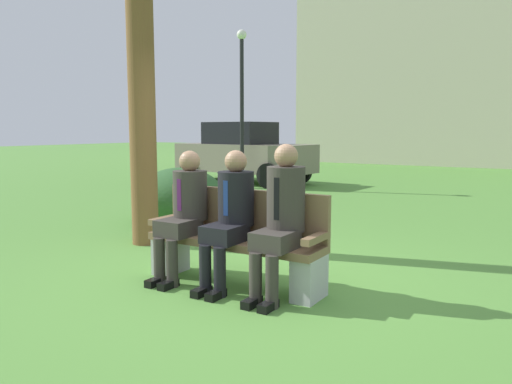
% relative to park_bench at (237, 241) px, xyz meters
% --- Properties ---
extents(ground_plane, '(80.00, 80.00, 0.00)m').
position_rel_park_bench_xyz_m(ground_plane, '(0.14, 0.13, -0.42)').
color(ground_plane, '#548D39').
extents(park_bench, '(1.78, 0.44, 0.90)m').
position_rel_park_bench_xyz_m(park_bench, '(0.00, 0.00, 0.00)').
color(park_bench, brown).
rests_on(park_bench, ground).
extents(seated_man_left, '(0.34, 0.72, 1.27)m').
position_rel_park_bench_xyz_m(seated_man_left, '(-0.54, -0.13, 0.29)').
color(seated_man_left, '#38332D').
rests_on(seated_man_left, ground).
extents(seated_man_middle, '(0.34, 0.72, 1.28)m').
position_rel_park_bench_xyz_m(seated_man_middle, '(0.01, -0.13, 0.30)').
color(seated_man_middle, black).
rests_on(seated_man_middle, ground).
extents(seated_man_right, '(0.34, 0.72, 1.35)m').
position_rel_park_bench_xyz_m(seated_man_right, '(0.54, -0.12, 0.34)').
color(seated_man_right, '#38332D').
rests_on(seated_man_right, ground).
extents(shrub_near_bench, '(1.41, 1.30, 0.88)m').
position_rel_park_bench_xyz_m(shrub_near_bench, '(-2.48, 2.09, 0.02)').
color(shrub_near_bench, '#2D582B').
rests_on(shrub_near_bench, ground).
extents(parked_car_near, '(4.02, 1.98, 1.68)m').
position_rel_park_bench_xyz_m(parked_car_near, '(-4.98, 7.74, 0.42)').
color(parked_car_near, slate).
rests_on(parked_car_near, ground).
extents(street_lamp, '(0.24, 0.24, 3.91)m').
position_rel_park_bench_xyz_m(street_lamp, '(-4.30, 6.63, 1.95)').
color(street_lamp, black).
rests_on(street_lamp, ground).
extents(building_backdrop, '(14.94, 7.55, 14.13)m').
position_rel_park_bench_xyz_m(building_backdrop, '(-0.96, 20.54, 6.67)').
color(building_backdrop, '#BDB79A').
rests_on(building_backdrop, ground).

